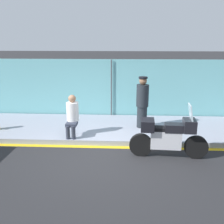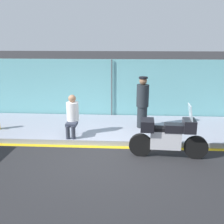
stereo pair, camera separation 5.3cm
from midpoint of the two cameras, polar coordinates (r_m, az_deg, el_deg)
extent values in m
plane|color=#262628|center=(7.45, -1.58, -9.84)|extent=(120.00, 120.00, 0.00)
cube|color=#8E93A3|center=(9.46, -0.43, -3.54)|extent=(41.95, 2.84, 0.17)
cube|color=gold|center=(8.09, -1.14, -7.63)|extent=(41.95, 0.18, 0.01)
cube|color=#6BB2B7|center=(10.63, 0.11, 4.91)|extent=(39.85, 0.08, 2.42)
cylinder|color=#4C4C51|center=(10.53, 0.07, 4.80)|extent=(0.05, 0.05, 2.42)
cylinder|color=black|center=(7.63, 17.98, -7.34)|extent=(0.66, 0.18, 0.65)
cylinder|color=black|center=(7.47, 6.43, -7.13)|extent=(0.66, 0.18, 0.65)
cube|color=silver|center=(7.43, 11.77, -5.89)|extent=(0.85, 0.33, 0.52)
cube|color=black|center=(7.34, 13.58, -3.40)|extent=(0.54, 0.34, 0.22)
cube|color=black|center=(7.32, 11.19, -3.63)|extent=(0.61, 0.31, 0.10)
cube|color=black|center=(7.37, 16.66, -2.88)|extent=(0.35, 0.49, 0.34)
cube|color=silver|center=(7.26, 16.90, -0.03)|extent=(0.13, 0.43, 0.42)
cube|color=black|center=(7.26, 7.89, -2.80)|extent=(0.39, 0.52, 0.30)
cylinder|color=#1E2328|center=(9.29, 6.71, -1.03)|extent=(0.35, 0.35, 0.76)
cylinder|color=#1E2328|center=(9.10, 6.87, 3.55)|extent=(0.43, 0.43, 0.76)
sphere|color=brown|center=(9.00, 6.97, 6.73)|extent=(0.26, 0.26, 0.26)
cylinder|color=black|center=(8.99, 7.00, 7.43)|extent=(0.30, 0.30, 0.06)
cylinder|color=#2D3342|center=(8.31, -9.42, -4.40)|extent=(0.13, 0.13, 0.43)
cylinder|color=#2D3342|center=(8.28, -8.22, -4.44)|extent=(0.13, 0.13, 0.43)
cube|color=#2D3342|center=(8.42, -8.58, -2.56)|extent=(0.33, 0.43, 0.10)
cylinder|color=white|center=(8.52, -8.39, 0.14)|extent=(0.39, 0.39, 0.60)
sphere|color=#A37556|center=(8.41, -8.51, 2.91)|extent=(0.24, 0.24, 0.24)
camera|label=1|loc=(0.03, -89.82, 0.05)|focal=42.00mm
camera|label=2|loc=(0.03, 90.18, -0.05)|focal=42.00mm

